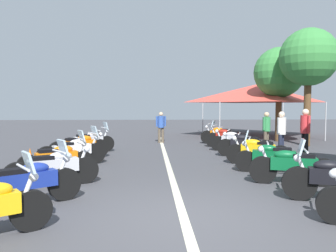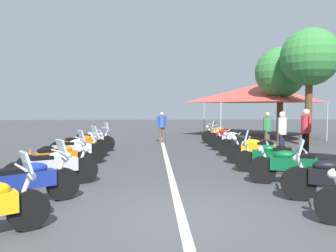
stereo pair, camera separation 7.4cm
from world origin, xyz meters
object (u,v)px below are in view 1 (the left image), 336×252
motorcycle_left_row_5 (80,146)px  motorcycle_right_row_5 (245,144)px  bystander_2 (266,128)px  motorcycle_right_row_7 (227,137)px  motorcycle_right_row_8 (221,135)px  motorcycle_left_row_2 (54,167)px  roadside_tree_0 (309,58)px  motorcycle_left_row_1 (27,182)px  motorcycle_right_row_1 (336,178)px  motorcycle_right_row_3 (272,157)px  roadside_tree_2 (279,73)px  motorcycle_left_row_4 (73,151)px  traffic_cone_1 (30,158)px  bystander_0 (281,130)px  motorcycle_left_row_3 (58,158)px  event_tent (256,93)px  bystander_1 (161,125)px  motorcycle_left_row_6 (89,141)px  motorcycle_right_row_2 (292,166)px  bystander_4 (305,129)px  motorcycle_right_row_6 (235,141)px  motorcycle_right_row_4 (257,150)px

motorcycle_left_row_5 → motorcycle_right_row_5: motorcycle_left_row_5 is taller
motorcycle_right_row_5 → bystander_2: size_ratio=1.24×
motorcycle_right_row_7 → motorcycle_right_row_8: bearing=-66.0°
motorcycle_left_row_2 → roadside_tree_0: roadside_tree_0 is taller
motorcycle_left_row_1 → motorcycle_right_row_1: 5.85m
motorcycle_right_row_3 → roadside_tree_2: (8.26, -3.38, 3.14)m
motorcycle_left_row_2 → motorcycle_left_row_4: (2.72, 0.19, 0.02)m
motorcycle_right_row_1 → traffic_cone_1: 8.22m
motorcycle_left_row_4 → bystander_0: (1.56, -7.24, 0.50)m
motorcycle_left_row_3 → event_tent: bearing=21.3°
motorcycle_right_row_5 → bystander_1: bystander_1 is taller
bystander_2 → motorcycle_left_row_1: bearing=-87.5°
motorcycle_left_row_2 → motorcycle_left_row_5: 4.13m
roadside_tree_2 → motorcycle_left_row_6: bearing=113.0°
motorcycle_right_row_2 → bystander_2: bearing=-86.9°
traffic_cone_1 → bystander_4: (1.68, -9.26, 0.75)m
motorcycle_left_row_4 → motorcycle_right_row_2: motorcycle_left_row_4 is taller
motorcycle_left_row_1 → bystander_0: (5.79, -7.10, 0.51)m
roadside_tree_0 → bystander_4: bearing=153.4°
bystander_4 → motorcycle_right_row_6: bearing=133.1°
motorcycle_left_row_1 → motorcycle_left_row_6: (7.18, 0.17, 0.00)m
motorcycle_left_row_5 → motorcycle_right_row_4: size_ratio=0.99×
roadside_tree_0 → roadside_tree_2: bearing=13.8°
motorcycle_right_row_2 → motorcycle_right_row_5: size_ratio=0.99×
motorcycle_left_row_3 → motorcycle_right_row_8: bearing=20.0°
motorcycle_right_row_4 → traffic_cone_1: size_ratio=3.18×
motorcycle_left_row_2 → motorcycle_left_row_6: (5.66, 0.22, 0.01)m
motorcycle_right_row_4 → roadside_tree_0: roadside_tree_0 is taller
motorcycle_left_row_4 → motorcycle_right_row_8: 8.13m
motorcycle_right_row_4 → motorcycle_left_row_1: bearing=55.6°
motorcycle_left_row_6 → motorcycle_right_row_3: size_ratio=0.95×
roadside_tree_0 → roadside_tree_2: roadside_tree_0 is taller
motorcycle_right_row_2 → motorcycle_left_row_1: bearing=31.5°
motorcycle_left_row_2 → bystander_4: (4.11, -7.87, 0.58)m
motorcycle_left_row_4 → traffic_cone_1: motorcycle_left_row_4 is taller
motorcycle_right_row_1 → bystander_0: 5.97m
motorcycle_left_row_2 → motorcycle_left_row_4: 2.72m
motorcycle_left_row_1 → motorcycle_right_row_1: size_ratio=0.91×
motorcycle_left_row_3 → motorcycle_right_row_4: size_ratio=0.94×
motorcycle_right_row_2 → motorcycle_right_row_4: size_ratio=1.02×
motorcycle_left_row_1 → bystander_4: size_ratio=1.02×
motorcycle_left_row_4 → motorcycle_right_row_6: motorcycle_left_row_4 is taller
motorcycle_right_row_4 → bystander_1: bystander_1 is taller
roadside_tree_2 → roadside_tree_0: bearing=-166.2°
motorcycle_right_row_3 → roadside_tree_0: size_ratio=0.38×
traffic_cone_1 → motorcycle_left_row_5: bearing=-33.5°
motorcycle_right_row_7 → event_tent: event_tent is taller
motorcycle_left_row_3 → motorcycle_right_row_1: 6.73m
bystander_1 → roadside_tree_0: size_ratio=0.29×
motorcycle_right_row_8 → bystander_4: bearing=140.8°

